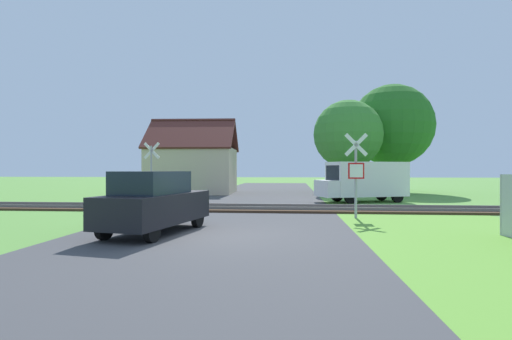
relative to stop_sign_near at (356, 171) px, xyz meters
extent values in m
plane|color=#5B933D|center=(-4.60, -4.43, -1.77)|extent=(160.00, 160.00, 0.00)
cube|color=#424244|center=(-4.60, -2.43, -1.77)|extent=(8.03, 80.00, 0.01)
cube|color=#422D1E|center=(-4.60, 2.67, -1.72)|extent=(60.00, 2.60, 0.10)
cube|color=slate|center=(-4.60, 3.39, -1.61)|extent=(60.00, 0.08, 0.12)
cube|color=slate|center=(-4.60, 1.96, -1.61)|extent=(60.00, 0.08, 0.12)
cylinder|color=#9E9EA5|center=(0.00, 0.03, -0.32)|extent=(0.10, 0.10, 2.90)
cube|color=red|center=(0.00, -0.03, 0.01)|extent=(0.60, 0.07, 0.60)
cube|color=white|center=(0.00, -0.06, 0.01)|extent=(0.49, 0.04, 0.49)
cube|color=white|center=(0.00, -0.03, 0.99)|extent=(0.88, 0.08, 0.88)
cube|color=white|center=(0.00, -0.03, 0.99)|extent=(0.88, 0.08, 0.88)
cylinder|color=#9E9EA5|center=(-9.62, 4.74, -0.25)|extent=(0.09, 0.09, 3.05)
cube|color=white|center=(-9.62, 4.80, 1.03)|extent=(0.88, 0.10, 0.88)
cube|color=white|center=(-9.62, 4.80, 1.03)|extent=(0.88, 0.10, 0.88)
cube|color=#C6B293|center=(-9.98, 14.94, -0.06)|extent=(6.42, 5.89, 3.43)
cube|color=#562823|center=(-9.92, 13.53, 2.72)|extent=(6.63, 3.46, 2.47)
cube|color=#562823|center=(-10.03, 16.35, 2.72)|extent=(6.63, 3.46, 2.47)
cube|color=brown|center=(-8.28, 15.01, 2.96)|extent=(0.52, 0.52, 1.10)
cylinder|color=#513823|center=(1.75, 14.77, -0.51)|extent=(0.30, 0.30, 2.51)
sphere|color=#3D8433|center=(1.75, 14.77, 2.65)|extent=(5.08, 5.08, 5.08)
cylinder|color=#513823|center=(5.63, 17.65, -0.31)|extent=(0.40, 0.40, 2.92)
sphere|color=#286B23|center=(5.63, 17.65, 3.60)|extent=(6.53, 6.53, 6.53)
cube|color=white|center=(1.77, 7.52, -0.48)|extent=(4.60, 3.24, 1.90)
cube|color=white|center=(-0.52, 6.67, -0.98)|extent=(1.28, 1.94, 0.90)
cube|color=#19232D|center=(-0.18, 6.80, -0.15)|extent=(0.60, 1.53, 0.85)
cube|color=navy|center=(1.44, 8.41, -0.81)|extent=(3.55, 1.32, 0.16)
cylinder|color=black|center=(0.16, 7.75, -1.43)|extent=(0.70, 0.40, 0.68)
cylinder|color=black|center=(0.71, 6.29, -1.43)|extent=(0.70, 0.40, 0.68)
cylinder|color=black|center=(2.84, 8.74, -1.43)|extent=(0.70, 0.40, 0.68)
cylinder|color=black|center=(3.38, 7.28, -1.43)|extent=(0.70, 0.40, 0.68)
cube|color=black|center=(-6.31, -4.06, -1.05)|extent=(2.38, 4.24, 0.84)
cube|color=#19232D|center=(-6.35, -4.26, -0.31)|extent=(1.79, 2.43, 0.64)
cylinder|color=black|center=(-5.36, -2.86, -1.47)|extent=(0.29, 0.62, 0.60)
cylinder|color=black|center=(-6.74, -2.60, -1.47)|extent=(0.29, 0.62, 0.60)
cylinder|color=black|center=(-5.89, -5.53, -1.47)|extent=(0.29, 0.62, 0.60)
cylinder|color=black|center=(-7.26, -5.26, -1.47)|extent=(0.29, 0.62, 0.60)
cylinder|color=#9E9EA5|center=(3.40, -3.59, -0.92)|extent=(0.06, 0.06, 1.70)
camera|label=1|loc=(-2.40, -15.23, 0.07)|focal=28.00mm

